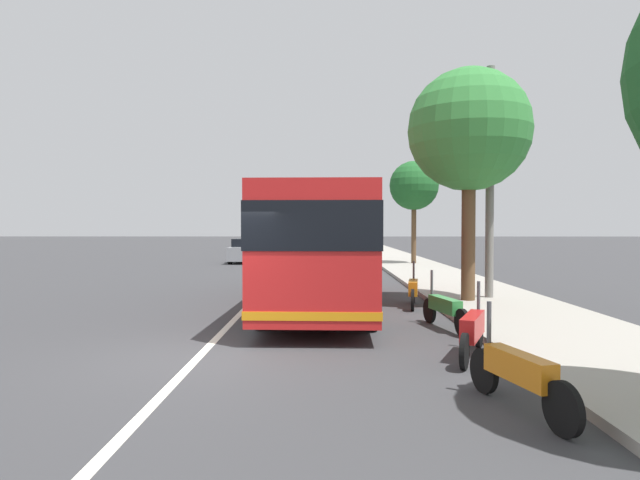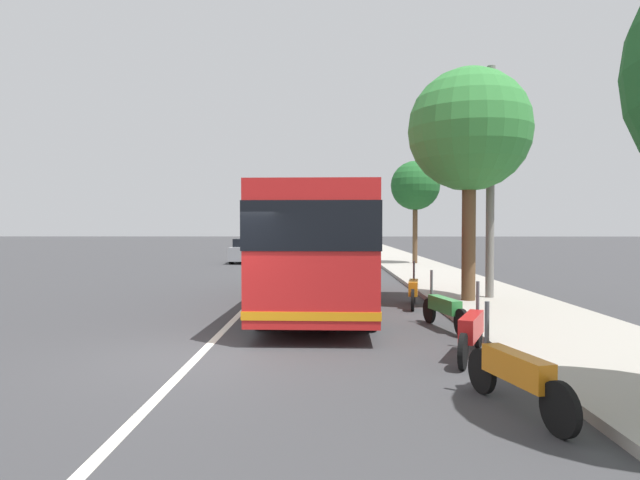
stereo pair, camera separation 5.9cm
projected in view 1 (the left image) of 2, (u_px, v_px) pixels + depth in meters
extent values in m
plane|color=#38383A|center=(199.00, 357.00, 9.19)|extent=(220.00, 220.00, 0.00)
cube|color=#9E998E|center=(460.00, 287.00, 19.13)|extent=(110.00, 3.60, 0.14)
cube|color=silver|center=(264.00, 289.00, 19.18)|extent=(110.00, 0.16, 0.01)
cube|color=red|center=(322.00, 244.00, 15.00)|extent=(10.69, 2.83, 2.77)
cube|color=black|center=(322.00, 226.00, 14.98)|extent=(10.73, 2.87, 0.92)
cube|color=orange|center=(322.00, 285.00, 15.03)|extent=(10.72, 2.86, 0.16)
cylinder|color=black|center=(291.00, 277.00, 18.47)|extent=(1.01, 0.33, 1.00)
cylinder|color=black|center=(359.00, 277.00, 18.38)|extent=(1.01, 0.33, 1.00)
cylinder|color=black|center=(263.00, 306.00, 11.67)|extent=(1.01, 0.33, 1.00)
cylinder|color=black|center=(370.00, 307.00, 11.59)|extent=(1.01, 0.33, 1.00)
cylinder|color=black|center=(484.00, 371.00, 7.18)|extent=(0.60, 0.23, 0.60)
cylinder|color=black|center=(563.00, 409.00, 5.68)|extent=(0.60, 0.23, 0.60)
cube|color=orange|center=(519.00, 367.00, 6.42)|extent=(1.19, 0.52, 0.34)
cylinder|color=#4C4C51|center=(489.00, 328.00, 7.05)|extent=(0.06, 0.06, 0.70)
cylinder|color=black|center=(479.00, 332.00, 9.88)|extent=(0.56, 0.30, 0.57)
cylinder|color=black|center=(464.00, 351.00, 8.35)|extent=(0.56, 0.30, 0.57)
cube|color=red|center=(473.00, 326.00, 9.10)|extent=(1.25, 0.72, 0.40)
cylinder|color=#4C4C51|center=(479.00, 300.00, 9.75)|extent=(0.06, 0.06, 0.70)
cylinder|color=black|center=(429.00, 311.00, 12.40)|extent=(0.57, 0.20, 0.57)
cylinder|color=black|center=(462.00, 323.00, 10.84)|extent=(0.57, 0.20, 0.57)
cube|color=#338C3F|center=(445.00, 305.00, 11.61)|extent=(1.22, 0.50, 0.31)
cylinder|color=#4C4C51|center=(432.00, 285.00, 12.27)|extent=(0.06, 0.06, 0.70)
cylinder|color=black|center=(414.00, 293.00, 15.60)|extent=(0.59, 0.18, 0.58)
cylinder|color=black|center=(413.00, 300.00, 14.14)|extent=(0.59, 0.18, 0.58)
cube|color=orange|center=(413.00, 287.00, 14.87)|extent=(1.14, 0.44, 0.38)
cylinder|color=#4C4C51|center=(414.00, 273.00, 15.48)|extent=(0.06, 0.06, 0.70)
cube|color=gray|center=(273.00, 244.00, 50.47)|extent=(4.40, 2.12, 0.73)
cube|color=black|center=(273.00, 237.00, 50.65)|extent=(2.37, 1.85, 0.58)
cylinder|color=black|center=(282.00, 247.00, 49.11)|extent=(0.65, 0.26, 0.64)
cylinder|color=black|center=(263.00, 247.00, 49.01)|extent=(0.65, 0.26, 0.64)
cylinder|color=black|center=(282.00, 246.00, 51.93)|extent=(0.65, 0.26, 0.64)
cylinder|color=black|center=(265.00, 246.00, 51.84)|extent=(0.65, 0.26, 0.64)
cube|color=gray|center=(247.00, 253.00, 33.12)|extent=(4.14, 1.81, 0.81)
cube|color=black|center=(247.00, 243.00, 33.19)|extent=(2.02, 1.64, 0.49)
cylinder|color=black|center=(257.00, 259.00, 31.75)|extent=(0.64, 0.23, 0.64)
cylinder|color=black|center=(230.00, 259.00, 31.79)|extent=(0.64, 0.23, 0.64)
cylinder|color=black|center=(263.00, 256.00, 34.47)|extent=(0.64, 0.23, 0.64)
cylinder|color=black|center=(238.00, 256.00, 34.51)|extent=(0.64, 0.23, 0.64)
cube|color=silver|center=(318.00, 246.00, 45.42)|extent=(4.32, 1.97, 0.83)
cube|color=black|center=(318.00, 238.00, 45.45)|extent=(2.39, 1.72, 0.47)
cylinder|color=black|center=(311.00, 248.00, 46.87)|extent=(0.65, 0.26, 0.64)
cylinder|color=black|center=(329.00, 248.00, 46.76)|extent=(0.65, 0.26, 0.64)
cylinder|color=black|center=(308.00, 250.00, 44.08)|extent=(0.65, 0.26, 0.64)
cylinder|color=black|center=(327.00, 250.00, 43.98)|extent=(0.65, 0.26, 0.64)
cube|color=gold|center=(321.00, 241.00, 62.27)|extent=(4.26, 1.87, 0.74)
cube|color=black|center=(321.00, 235.00, 62.30)|extent=(2.20, 1.69, 0.52)
cylinder|color=black|center=(314.00, 243.00, 63.66)|extent=(0.64, 0.23, 0.64)
cylinder|color=black|center=(327.00, 243.00, 63.68)|extent=(0.64, 0.23, 0.64)
cylinder|color=black|center=(314.00, 243.00, 60.88)|extent=(0.64, 0.23, 0.64)
cylinder|color=black|center=(328.00, 243.00, 60.89)|extent=(0.64, 0.23, 0.64)
cylinder|color=brown|center=(468.00, 236.00, 15.20)|extent=(0.39, 0.39, 3.93)
sphere|color=#337F38|center=(469.00, 130.00, 15.13)|extent=(3.45, 3.45, 3.45)
cylinder|color=brown|center=(414.00, 233.00, 30.57)|extent=(0.28, 0.28, 3.73)
sphere|color=#1E5B26|center=(414.00, 186.00, 30.50)|extent=(2.79, 2.79, 2.79)
cylinder|color=slate|center=(490.00, 185.00, 15.78)|extent=(0.24, 0.24, 6.92)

